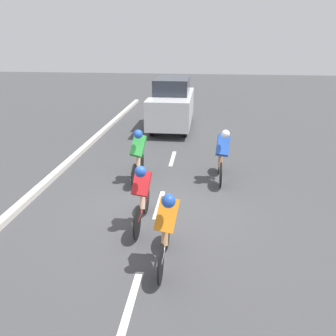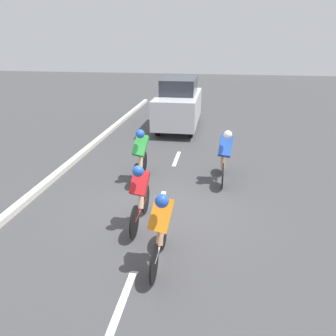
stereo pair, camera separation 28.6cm
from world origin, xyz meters
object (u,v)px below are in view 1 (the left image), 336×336
object	(u,v)px
cyclist_blue	(222,154)
cyclist_red	(142,193)
cyclist_orange	(166,226)
support_car	(172,104)
cyclist_green	(138,153)

from	to	relation	value
cyclist_blue	cyclist_red	bearing A→B (deg)	56.19
cyclist_orange	support_car	distance (m)	9.33
cyclist_green	cyclist_orange	xyz separation A→B (m)	(-1.18, 3.52, -0.02)
cyclist_green	cyclist_blue	world-z (taller)	cyclist_green
cyclist_red	support_car	xyz separation A→B (m)	(0.22, -8.06, 0.29)
cyclist_orange	cyclist_red	world-z (taller)	cyclist_orange
cyclist_orange	support_car	size ratio (longest dim) A/B	0.41
cyclist_green	support_car	world-z (taller)	support_car
support_car	cyclist_red	bearing A→B (deg)	91.53
cyclist_green	cyclist_blue	xyz separation A→B (m)	(-2.25, -0.26, -0.02)
cyclist_red	cyclist_blue	xyz separation A→B (m)	(-1.72, -2.56, 0.03)
support_car	cyclist_blue	bearing A→B (deg)	109.36
cyclist_green	cyclist_blue	size ratio (longest dim) A/B	0.97
cyclist_green	cyclist_red	size ratio (longest dim) A/B	0.95
cyclist_green	cyclist_red	distance (m)	2.36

